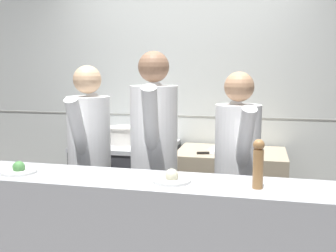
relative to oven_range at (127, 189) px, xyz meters
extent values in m
cube|color=silver|center=(0.48, 0.40, 0.84)|extent=(8.00, 0.06, 2.60)
cube|color=gray|center=(0.48, 0.37, 0.69)|extent=(8.00, 0.00, 0.01)
cube|color=#38383D|center=(0.00, 0.00, -0.02)|extent=(0.91, 0.70, 0.87)
cube|color=#B7BABF|center=(0.00, 0.00, 0.43)|extent=(0.92, 0.71, 0.04)
cube|color=#B7BABF|center=(0.00, -0.33, 0.04)|extent=(0.82, 0.03, 0.10)
cube|color=gray|center=(1.00, 0.00, -0.02)|extent=(0.98, 0.65, 0.88)
cube|color=black|center=(1.00, -0.30, -0.41)|extent=(0.96, 0.04, 0.10)
cylinder|color=beige|center=(-0.03, 0.00, 0.54)|extent=(0.29, 0.29, 0.16)
cylinder|color=beige|center=(-0.03, 0.00, 0.61)|extent=(0.30, 0.30, 0.01)
cone|color=#B7BABF|center=(0.93, 0.06, 0.48)|extent=(0.30, 0.30, 0.10)
cube|color=#B7BABF|center=(0.96, -0.13, 0.43)|extent=(0.28, 0.11, 0.01)
cube|color=black|center=(0.77, -0.18, 0.44)|extent=(0.11, 0.05, 0.02)
cylinder|color=white|center=(-0.25, -1.37, 0.51)|extent=(0.22, 0.22, 0.02)
sphere|color=#4C8C47|center=(-0.25, -1.37, 0.54)|extent=(0.08, 0.08, 0.08)
cylinder|color=white|center=(0.75, -1.34, 0.51)|extent=(0.23, 0.23, 0.02)
sphere|color=beige|center=(0.75, -1.34, 0.54)|extent=(0.08, 0.08, 0.08)
cylinder|color=#AD7A47|center=(1.25, -1.36, 0.62)|extent=(0.06, 0.06, 0.22)
sphere|color=#AD7A47|center=(1.25, -1.36, 0.75)|extent=(0.06, 0.06, 0.06)
cube|color=black|center=(-0.06, -0.72, -0.07)|extent=(0.29, 0.20, 0.77)
cylinder|color=white|center=(-0.06, -0.72, 0.64)|extent=(0.35, 0.35, 0.64)
sphere|color=#D8AD84|center=(-0.06, -0.72, 1.09)|extent=(0.22, 0.22, 0.22)
cylinder|color=white|center=(-0.07, -0.52, 0.71)|extent=(0.12, 0.33, 0.54)
cylinder|color=white|center=(-0.05, -0.92, 0.71)|extent=(0.12, 0.33, 0.54)
cube|color=black|center=(0.47, -0.71, -0.05)|extent=(0.33, 0.25, 0.82)
cylinder|color=white|center=(0.47, -0.71, 0.71)|extent=(0.41, 0.41, 0.68)
sphere|color=#8C664C|center=(0.47, -0.71, 1.19)|extent=(0.23, 0.23, 0.23)
cylinder|color=white|center=(0.43, -0.50, 0.79)|extent=(0.16, 0.35, 0.57)
cylinder|color=white|center=(0.50, -0.92, 0.79)|extent=(0.16, 0.35, 0.57)
cube|color=black|center=(1.10, -0.73, -0.08)|extent=(0.32, 0.25, 0.75)
cylinder|color=white|center=(1.10, -0.73, 0.61)|extent=(0.41, 0.41, 0.62)
sphere|color=tan|center=(1.10, -0.73, 1.04)|extent=(0.21, 0.21, 0.21)
cylinder|color=white|center=(1.04, -0.54, 0.68)|extent=(0.18, 0.33, 0.52)
cylinder|color=white|center=(1.15, -0.91, 0.68)|extent=(0.18, 0.33, 0.52)
camera|label=1|loc=(1.24, -3.55, 1.17)|focal=42.00mm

